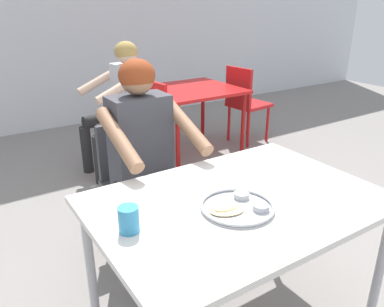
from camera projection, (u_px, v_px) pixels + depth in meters
The scene contains 9 objects.
table_foreground at pixel (237, 212), 1.71m from camera, with size 1.27×0.89×0.72m.
thali_tray at pixel (238, 207), 1.59m from camera, with size 0.31×0.31×0.03m.
drinking_cup at pixel (129, 219), 1.43m from camera, with size 0.08×0.08×0.10m.
chair_foreground at pixel (134, 177), 2.43m from camera, with size 0.39×0.40×0.83m.
diner_foreground at pixel (148, 150), 2.17m from camera, with size 0.49×0.55×1.25m.
table_background_red at pixel (192, 96), 3.93m from camera, with size 0.91×0.86×0.71m.
chair_red_left at pixel (144, 118), 3.65m from camera, with size 0.47×0.45×0.83m.
chair_red_right at pixel (245, 100), 4.28m from camera, with size 0.45×0.43×0.87m.
patron_background at pixel (120, 97), 3.49m from camera, with size 0.57×0.51×1.21m.
Camera 1 is at (-1.07, -1.07, 1.53)m, focal length 35.68 mm.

